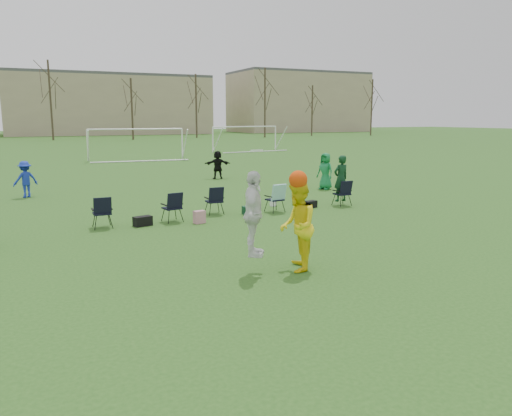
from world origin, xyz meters
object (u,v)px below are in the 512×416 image
fielder_black (218,165)px  center_contest (282,221)px  fielder_green_far (325,171)px  goal_right (245,132)px  goal_mid (136,135)px  fielder_blue (25,179)px

fielder_black → center_contest: 16.94m
center_contest → fielder_green_far: bearing=53.1°
goal_right → goal_mid: bearing=-161.4°
fielder_blue → goal_right: (20.13, 22.91, 1.16)m
goal_mid → goal_right: same height
fielder_black → center_contest: center_contest is taller
fielder_green_far → goal_right: bearing=142.6°
fielder_black → goal_mid: size_ratio=0.21×
center_contest → fielder_black: bearing=74.0°
fielder_blue → fielder_green_far: (12.67, -3.27, 0.09)m
center_contest → goal_mid: 30.68m
fielder_black → fielder_green_far: bearing=131.6°
fielder_blue → goal_right: goal_right is taller
fielder_green_far → center_contest: center_contest is taller
fielder_green_far → goal_mid: (-4.54, 20.17, 1.08)m
fielder_black → center_contest: bearing=88.2°
fielder_black → goal_mid: 14.33m
fielder_blue → fielder_black: size_ratio=1.00×
fielder_blue → goal_mid: size_ratio=0.21×
fielder_black → goal_right: 22.83m
fielder_black → goal_right: bearing=-103.4°
fielder_black → goal_right: (10.55, 20.21, 1.16)m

